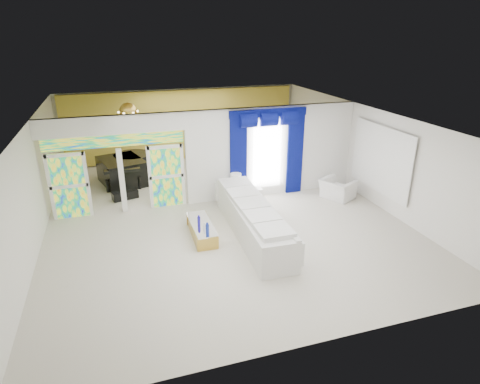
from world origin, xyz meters
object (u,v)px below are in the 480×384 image
object	(u,v)px
white_sofa	(252,220)
coffee_table	(202,230)
console_table	(244,195)
grand_piano	(122,171)
armchair	(337,189)

from	to	relation	value
white_sofa	coffee_table	size ratio (longest dim) A/B	2.69
console_table	grand_piano	world-z (taller)	grand_piano
coffee_table	grand_piano	world-z (taller)	grand_piano
armchair	coffee_table	bearing A→B (deg)	77.46
white_sofa	grand_piano	world-z (taller)	grand_piano
coffee_table	grand_piano	distance (m)	5.29
white_sofa	armchair	size ratio (longest dim) A/B	4.41
grand_piano	white_sofa	bearing A→B (deg)	-73.88
white_sofa	coffee_table	xyz separation A→B (m)	(-1.35, 0.30, -0.24)
coffee_table	console_table	bearing A→B (deg)	46.77
console_table	armchair	bearing A→B (deg)	-13.91
white_sofa	grand_piano	bearing A→B (deg)	123.44
white_sofa	console_table	bearing A→B (deg)	78.68
console_table	coffee_table	bearing A→B (deg)	-133.23
coffee_table	armchair	xyz separation A→B (m)	(4.91, 1.26, 0.14)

